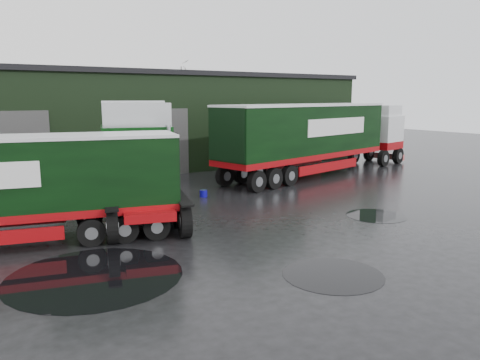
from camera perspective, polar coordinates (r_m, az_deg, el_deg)
The scene contains 9 objects.
ground at distance 15.63m, azimuth 3.21°, elevation -7.34°, with size 100.00×100.00×0.00m, color black.
warehouse at distance 33.88m, azimuth -14.04°, elevation 7.20°, with size 32.40×12.40×6.30m.
hero_tractor at distance 17.87m, azimuth -11.99°, elevation 2.07°, with size 3.08×7.26×4.51m, color black, non-canonical shape.
lorry_right at distance 27.82m, azimuth 7.97°, elevation 4.79°, with size 2.85×16.47×4.33m, color silver, non-canonical shape.
wash_bucket at distance 22.26m, azimuth -4.48°, elevation -1.65°, with size 0.35×0.35×0.33m, color #0C0690.
tree_back_b at distance 46.09m, azimuth -8.53°, elevation 8.80°, with size 4.40×4.40×7.50m, color black, non-canonical shape.
puddle_0 at distance 12.95m, azimuth 11.25°, elevation -11.25°, with size 2.70×2.70×0.01m, color black.
puddle_1 at distance 19.49m, azimuth 16.27°, elevation -4.20°, with size 2.36×2.36×0.01m, color black.
puddle_2 at distance 13.20m, azimuth -17.26°, elevation -11.11°, with size 4.62×4.62×0.01m, color black.
Camera 1 is at (-8.71, -12.11, 4.67)m, focal length 35.00 mm.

